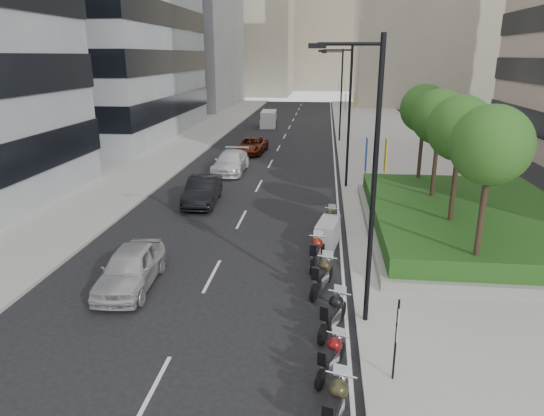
# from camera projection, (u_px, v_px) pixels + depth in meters

# --- Properties ---
(ground) EXTENTS (160.00, 160.00, 0.00)m
(ground) POSITION_uv_depth(u_px,v_px,m) (230.00, 332.00, 15.38)
(ground) COLOR black
(ground) RESTS_ON ground
(sidewalk_right) EXTENTS (10.00, 100.00, 0.15)m
(sidewalk_right) POSITION_uv_depth(u_px,v_px,m) (394.00, 154.00, 42.87)
(sidewalk_right) COLOR #9E9B93
(sidewalk_right) RESTS_ON ground
(sidewalk_left) EXTENTS (8.00, 100.00, 0.15)m
(sidewalk_left) POSITION_uv_depth(u_px,v_px,m) (164.00, 149.00, 45.03)
(sidewalk_left) COLOR #9E9B93
(sidewalk_left) RESTS_ON ground
(lane_edge) EXTENTS (0.12, 100.00, 0.01)m
(lane_edge) POSITION_uv_depth(u_px,v_px,m) (334.00, 153.00, 43.44)
(lane_edge) COLOR silver
(lane_edge) RESTS_ON ground
(lane_centre) EXTENTS (0.12, 100.00, 0.01)m
(lane_centre) POSITION_uv_depth(u_px,v_px,m) (276.00, 152.00, 43.97)
(lane_centre) COLOR silver
(lane_centre) RESTS_ON ground
(building_grey_far) EXTENTS (22.00, 26.00, 30.00)m
(building_grey_far) POSITION_uv_depth(u_px,v_px,m) (165.00, 13.00, 79.68)
(building_grey_far) COLOR gray
(building_grey_far) RESTS_ON ground
(building_cream_left) EXTENTS (26.00, 24.00, 34.00)m
(building_cream_left) POSITION_uv_depth(u_px,v_px,m) (234.00, 14.00, 106.89)
(building_cream_left) COLOR #B7AD93
(building_cream_left) RESTS_ON ground
(building_cream_centre) EXTENTS (30.00, 24.00, 38.00)m
(building_cream_centre) POSITION_uv_depth(u_px,v_px,m) (325.00, 11.00, 123.20)
(building_cream_centre) COLOR #B7AD93
(building_cream_centre) RESTS_ON ground
(planter) EXTENTS (10.00, 14.00, 0.40)m
(planter) POSITION_uv_depth(u_px,v_px,m) (469.00, 227.00, 23.73)
(planter) COLOR gray
(planter) RESTS_ON sidewalk_right
(hedge) EXTENTS (9.40, 13.40, 0.80)m
(hedge) POSITION_uv_depth(u_px,v_px,m) (471.00, 216.00, 23.55)
(hedge) COLOR #124116
(hedge) RESTS_ON planter
(tree_0) EXTENTS (2.80, 2.80, 6.30)m
(tree_0) POSITION_uv_depth(u_px,v_px,m) (491.00, 146.00, 16.66)
(tree_0) COLOR #332319
(tree_0) RESTS_ON planter
(tree_1) EXTENTS (2.80, 2.80, 6.30)m
(tree_1) POSITION_uv_depth(u_px,v_px,m) (461.00, 129.00, 20.46)
(tree_1) COLOR #332319
(tree_1) RESTS_ON planter
(tree_2) EXTENTS (2.80, 2.80, 6.30)m
(tree_2) POSITION_uv_depth(u_px,v_px,m) (440.00, 117.00, 24.25)
(tree_2) COLOR #332319
(tree_2) RESTS_ON planter
(tree_3) EXTENTS (2.80, 2.80, 6.30)m
(tree_3) POSITION_uv_depth(u_px,v_px,m) (424.00, 109.00, 28.04)
(tree_3) COLOR #332319
(tree_3) RESTS_ON planter
(lamp_post_0) EXTENTS (2.34, 0.45, 9.00)m
(lamp_post_0) POSITION_uv_depth(u_px,v_px,m) (369.00, 173.00, 14.38)
(lamp_post_0) COLOR black
(lamp_post_0) RESTS_ON ground
(lamp_post_1) EXTENTS (2.34, 0.45, 9.00)m
(lamp_post_1) POSITION_uv_depth(u_px,v_px,m) (347.00, 111.00, 30.49)
(lamp_post_1) COLOR black
(lamp_post_1) RESTS_ON ground
(lamp_post_2) EXTENTS (2.34, 0.45, 9.00)m
(lamp_post_2) POSITION_uv_depth(u_px,v_px,m) (340.00, 91.00, 47.55)
(lamp_post_2) COLOR black
(lamp_post_2) RESTS_ON ground
(parking_sign) EXTENTS (0.06, 0.32, 2.50)m
(parking_sign) POSITION_uv_depth(u_px,v_px,m) (396.00, 336.00, 12.55)
(parking_sign) COLOR black
(parking_sign) RESTS_ON ground
(motorcycle_0) EXTENTS (0.85, 2.25, 1.14)m
(motorcycle_0) POSITION_uv_depth(u_px,v_px,m) (335.00, 406.00, 11.26)
(motorcycle_0) COLOR black
(motorcycle_0) RESTS_ON ground
(motorcycle_1) EXTENTS (0.93, 1.88, 0.99)m
(motorcycle_1) POSITION_uv_depth(u_px,v_px,m) (331.00, 356.00, 13.25)
(motorcycle_1) COLOR black
(motorcycle_1) RESTS_ON ground
(motorcycle_2) EXTENTS (1.04, 2.15, 1.13)m
(motorcycle_2) POSITION_uv_depth(u_px,v_px,m) (333.00, 313.00, 15.31)
(motorcycle_2) COLOR black
(motorcycle_2) RESTS_ON ground
(motorcycle_3) EXTENTS (0.98, 2.26, 1.16)m
(motorcycle_3) POSITION_uv_depth(u_px,v_px,m) (322.00, 275.00, 17.93)
(motorcycle_3) COLOR black
(motorcycle_3) RESTS_ON ground
(motorcycle_4) EXTENTS (0.76, 2.28, 1.14)m
(motorcycle_4) POSITION_uv_depth(u_px,v_px,m) (316.00, 252.00, 20.10)
(motorcycle_4) COLOR black
(motorcycle_4) RESTS_ON ground
(motorcycle_5) EXTENTS (1.19, 2.18, 1.25)m
(motorcycle_5) POSITION_uv_depth(u_px,v_px,m) (328.00, 234.00, 22.05)
(motorcycle_5) COLOR black
(motorcycle_5) RESTS_ON ground
(motorcycle_6) EXTENTS (0.88, 2.06, 1.06)m
(motorcycle_6) POSITION_uv_depth(u_px,v_px,m) (329.00, 220.00, 24.08)
(motorcycle_6) COLOR black
(motorcycle_6) RESTS_ON ground
(car_a) EXTENTS (2.10, 4.63, 1.54)m
(car_a) POSITION_uv_depth(u_px,v_px,m) (130.00, 268.00, 18.20)
(car_a) COLOR #ACACAE
(car_a) RESTS_ON ground
(car_b) EXTENTS (1.96, 4.89, 1.58)m
(car_b) POSITION_uv_depth(u_px,v_px,m) (203.00, 191.00, 28.44)
(car_b) COLOR black
(car_b) RESTS_ON ground
(car_c) EXTENTS (2.26, 5.41, 1.56)m
(car_c) POSITION_uv_depth(u_px,v_px,m) (231.00, 162.00, 36.15)
(car_c) COLOR silver
(car_c) RESTS_ON ground
(car_d) EXTENTS (2.65, 5.12, 1.38)m
(car_d) POSITION_uv_depth(u_px,v_px,m) (252.00, 146.00, 43.26)
(car_d) COLOR #5E1C0B
(car_d) RESTS_ON ground
(delivery_van) EXTENTS (1.98, 4.62, 1.90)m
(delivery_van) POSITION_uv_depth(u_px,v_px,m) (269.00, 120.00, 59.14)
(delivery_van) COLOR silver
(delivery_van) RESTS_ON ground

